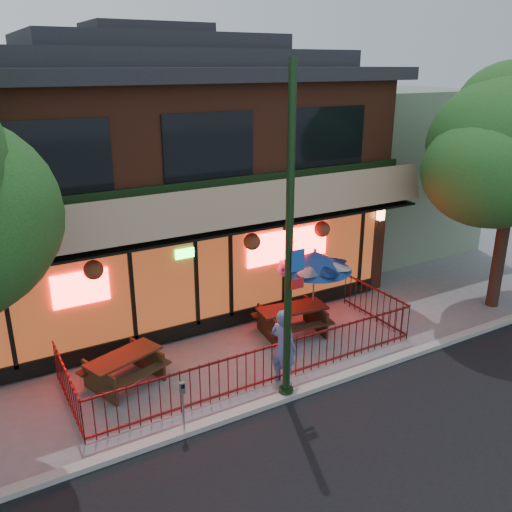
{
  "coord_description": "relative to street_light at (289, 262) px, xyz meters",
  "views": [
    {
      "loc": [
        -5.65,
        -8.87,
        6.88
      ],
      "look_at": [
        0.63,
        2.0,
        2.42
      ],
      "focal_mm": 38.0,
      "sensor_mm": 36.0,
      "label": 1
    }
  ],
  "objects": [
    {
      "name": "picnic_table_right",
      "position": [
        1.72,
        2.37,
        -2.64
      ],
      "size": [
        1.99,
        1.62,
        0.78
      ],
      "color": "#331D11",
      "rests_on": "ground"
    },
    {
      "name": "ground",
      "position": [
        -0.0,
        0.4,
        -3.15
      ],
      "size": [
        80.0,
        80.0,
        0.0
      ],
      "primitive_type": "plane",
      "color": "gray",
      "rests_on": "ground"
    },
    {
      "name": "restaurant_building",
      "position": [
        -0.0,
        7.51,
        0.98
      ],
      "size": [
        12.96,
        9.49,
        8.05
      ],
      "color": "#602C1B",
      "rests_on": "ground"
    },
    {
      "name": "curb",
      "position": [
        -0.0,
        -0.1,
        -3.09
      ],
      "size": [
        80.0,
        0.25,
        0.12
      ],
      "primitive_type": "cube",
      "color": "#999993",
      "rests_on": "ground"
    },
    {
      "name": "patio_fence",
      "position": [
        -0.0,
        0.91,
        -2.52
      ],
      "size": [
        8.44,
        2.62,
        1.0
      ],
      "color": "#49100F",
      "rests_on": "ground"
    },
    {
      "name": "patio_umbrella",
      "position": [
        2.46,
        2.46,
        -1.2
      ],
      "size": [
        2.0,
        2.0,
        2.28
      ],
      "color": "gray",
      "rests_on": "ground"
    },
    {
      "name": "parking_meter_near",
      "position": [
        -2.43,
        -0.08,
        -2.35
      ],
      "size": [
        0.11,
        0.1,
        1.18
      ],
      "color": "#92969A",
      "rests_on": "ground"
    },
    {
      "name": "picnic_table_left",
      "position": [
        -2.9,
        2.26,
        -2.67
      ],
      "size": [
        2.03,
        1.79,
        0.72
      ],
      "color": "#3D2B16",
      "rests_on": "ground"
    },
    {
      "name": "pedestrian",
      "position": [
        0.24,
        0.5,
        -2.24
      ],
      "size": [
        0.65,
        0.78,
        1.83
      ],
      "primitive_type": "imported",
      "rotation": [
        0.0,
        0.0,
        1.93
      ],
      "color": "#5065A1",
      "rests_on": "ground"
    },
    {
      "name": "street_light",
      "position": [
        0.0,
        0.0,
        0.0
      ],
      "size": [
        0.43,
        0.32,
        7.0
      ],
      "color": "black",
      "rests_on": "ground"
    },
    {
      "name": "neighbor_building",
      "position": [
        9.0,
        8.1,
        -0.15
      ],
      "size": [
        6.0,
        7.0,
        6.0
      ],
      "primitive_type": "cube",
      "color": "slate",
      "rests_on": "ground"
    }
  ]
}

